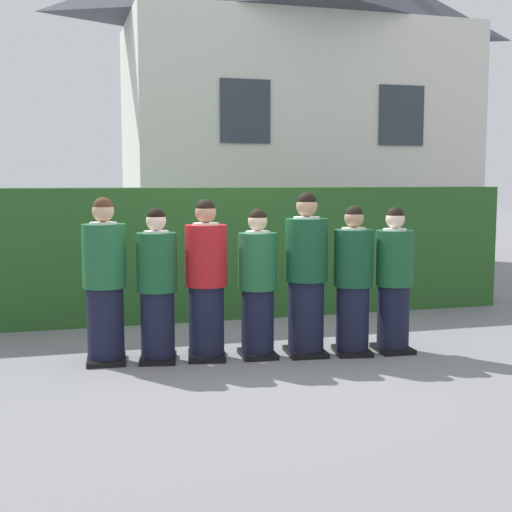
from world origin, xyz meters
name	(u,v)px	position (x,y,z in m)	size (l,w,h in m)	color
ground_plane	(256,357)	(0.00, 0.00, 0.00)	(60.00, 60.00, 0.00)	slate
student_front_row_0	(105,285)	(-1.50, 0.21, 0.79)	(0.43, 0.53, 1.65)	black
student_front_row_1	(157,289)	(-1.00, 0.12, 0.74)	(0.44, 0.50, 1.55)	black
student_in_red_blazer	(206,283)	(-0.50, 0.09, 0.78)	(0.45, 0.53, 1.63)	black
student_front_row_3	(258,287)	(0.02, 0.02, 0.73)	(0.40, 0.45, 1.53)	black
student_front_row_4	(306,278)	(0.53, -0.03, 0.81)	(0.44, 0.52, 1.69)	black
student_front_row_5	(353,284)	(1.02, -0.13, 0.74)	(0.43, 0.50, 1.56)	black
student_front_row_6	(394,283)	(1.47, -0.16, 0.73)	(0.40, 0.50, 1.54)	black
hedge	(210,252)	(0.00, 2.26, 0.86)	(8.26, 0.70, 1.72)	#285623
school_building_main	(296,95)	(2.76, 6.82, 3.51)	(7.07, 3.54, 6.84)	silver
oak_tree_right	(366,133)	(4.36, 6.92, 2.81)	(2.58, 2.58, 4.10)	brown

